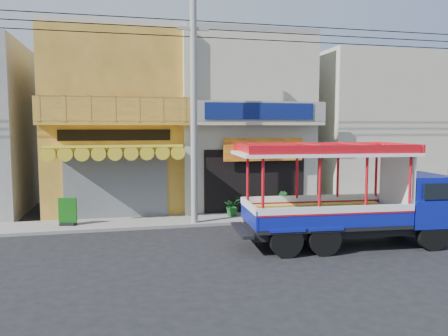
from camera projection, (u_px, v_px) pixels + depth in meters
name	position (u px, v px, depth m)	size (l,w,h in m)	color
ground	(241.00, 246.00, 14.28)	(90.00, 90.00, 0.00)	black
sidewalk	(216.00, 219.00, 18.16)	(30.00, 2.00, 0.12)	slate
shophouse_left	(116.00, 122.00, 20.73)	(6.00, 7.50, 8.24)	#A47824
shophouse_right	(238.00, 122.00, 22.07)	(6.00, 6.75, 8.24)	#BAB599
party_pilaster	(188.00, 124.00, 18.39)	(0.35, 0.30, 8.00)	#BAB599
filler_building_right	(362.00, 128.00, 23.69)	(6.00, 6.00, 7.60)	#BAB599
utility_pole	(198.00, 97.00, 16.82)	(28.00, 0.26, 9.00)	gray
songthaew_truck	(363.00, 196.00, 14.28)	(7.32, 2.80, 3.36)	black
green_sign	(68.00, 214.00, 16.73)	(0.69, 0.44, 1.06)	black
potted_plant_a	(232.00, 206.00, 18.52)	(0.77, 0.67, 0.86)	#17521C
potted_plant_b	(285.00, 202.00, 19.13)	(0.52, 0.42, 0.95)	#17521C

